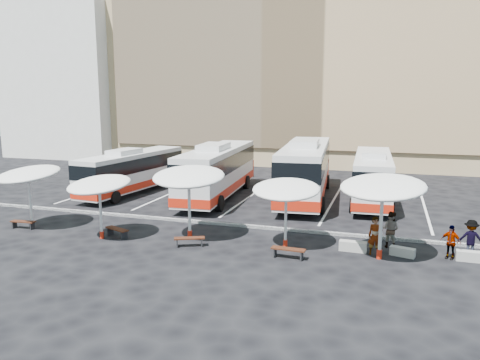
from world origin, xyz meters
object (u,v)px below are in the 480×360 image
(passenger_1, at_px, (391,230))
(passenger_2, at_px, (450,242))
(conc_bench_0, at_px, (353,246))
(sunshade_1, at_px, (99,185))
(wood_bench_0, at_px, (23,223))
(wood_bench_1, at_px, (117,230))
(bus_0, at_px, (133,170))
(conc_bench_1, at_px, (402,252))
(sunshade_3, at_px, (286,189))
(passenger_3, at_px, (471,238))
(conc_bench_2, at_px, (471,256))
(wood_bench_3, at_px, (288,251))
(sunshade_4, at_px, (383,187))
(sunshade_0, at_px, (28,174))
(sunshade_2, at_px, (189,177))
(passenger_0, at_px, (375,236))
(bus_2, at_px, (306,168))
(bus_1, at_px, (218,169))
(wood_bench_2, at_px, (189,240))
(bus_3, at_px, (373,175))

(passenger_1, distance_m, passenger_2, 2.71)
(conc_bench_0, bearing_deg, sunshade_1, -171.39)
(wood_bench_0, relative_size, wood_bench_1, 0.93)
(bus_0, bearing_deg, conc_bench_1, -19.17)
(wood_bench_1, relative_size, conc_bench_1, 1.40)
(sunshade_3, xyz_separation_m, passenger_1, (4.82, 1.55, -1.97))
(bus_0, height_order, sunshade_3, bus_0)
(passenger_3, bearing_deg, conc_bench_2, 87.99)
(wood_bench_3, bearing_deg, passenger_2, 17.70)
(sunshade_4, relative_size, conc_bench_0, 3.63)
(wood_bench_0, bearing_deg, conc_bench_1, 4.62)
(sunshade_0, height_order, conc_bench_2, sunshade_0)
(sunshade_0, height_order, passenger_2, sunshade_0)
(sunshade_4, bearing_deg, sunshade_0, -178.06)
(sunshade_2, relative_size, conc_bench_0, 3.28)
(passenger_0, xyz_separation_m, passenger_3, (4.14, 1.03, -0.03))
(passenger_0, bearing_deg, sunshade_2, 175.69)
(sunshade_3, height_order, sunshade_4, sunshade_4)
(conc_bench_1, relative_size, passenger_3, 0.64)
(passenger_0, bearing_deg, bus_2, 108.54)
(sunshade_4, xyz_separation_m, wood_bench_3, (-3.91, -1.22, -2.92))
(conc_bench_2, bearing_deg, sunshade_3, -175.75)
(sunshade_0, distance_m, passenger_2, 21.72)
(bus_1, xyz_separation_m, passenger_0, (11.32, -9.66, -1.15))
(bus_2, bearing_deg, bus_0, -175.92)
(bus_2, bearing_deg, bus_1, -170.95)
(wood_bench_0, distance_m, passenger_1, 19.53)
(bus_2, xyz_separation_m, passenger_2, (8.46, -10.78, -1.42))
(conc_bench_1, height_order, passenger_0, passenger_0)
(sunshade_2, xyz_separation_m, wood_bench_3, (5.45, -1.42, -2.86))
(sunshade_2, distance_m, wood_bench_1, 4.79)
(wood_bench_0, distance_m, conc_bench_1, 19.95)
(passenger_1, height_order, passenger_2, passenger_1)
(sunshade_0, distance_m, sunshade_2, 9.22)
(wood_bench_1, relative_size, wood_bench_2, 1.02)
(sunshade_1, relative_size, passenger_3, 2.27)
(passenger_0, distance_m, passenger_2, 3.27)
(sunshade_2, xyz_separation_m, passenger_2, (12.37, 0.78, -2.45))
(wood_bench_0, distance_m, passenger_2, 21.98)
(bus_2, height_order, wood_bench_1, bus_2)
(bus_2, xyz_separation_m, sunshade_3, (1.08, -11.47, 0.66))
(passenger_2, bearing_deg, conc_bench_0, -151.72)
(bus_2, xyz_separation_m, conc_bench_1, (6.45, -11.08, -1.99))
(sunshade_0, bearing_deg, bus_0, 88.19)
(sunshade_4, relative_size, passenger_0, 2.58)
(bus_3, xyz_separation_m, conc_bench_0, (-0.38, -11.43, -1.62))
(sunshade_1, distance_m, wood_bench_2, 5.43)
(bus_1, height_order, sunshade_1, bus_1)
(sunshade_0, bearing_deg, sunshade_2, 5.21)
(bus_3, distance_m, passenger_1, 10.43)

